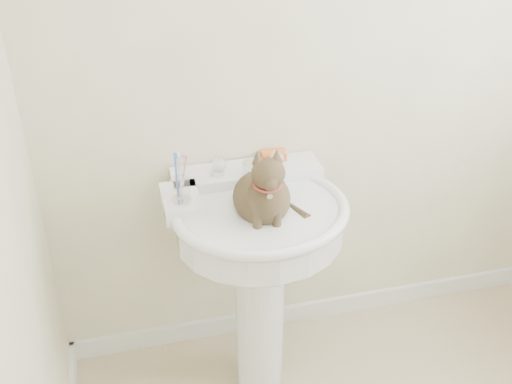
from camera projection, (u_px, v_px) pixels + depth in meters
wall_back at (329, 62)px, 2.34m from camera, size 2.20×0.00×2.50m
baseboard_back at (314, 309)px, 2.98m from camera, size 2.20×0.02×0.09m
pedestal_sink at (259, 242)px, 2.33m from camera, size 0.65×0.64×0.89m
faucet at (249, 164)px, 2.33m from camera, size 0.28×0.12×0.14m
soap_bar at (274, 155)px, 2.45m from camera, size 0.09×0.06×0.03m
toothbrush_cup at (181, 189)px, 2.18m from camera, size 0.07×0.07×0.19m
cat at (264, 195)px, 2.17m from camera, size 0.22×0.27×0.40m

